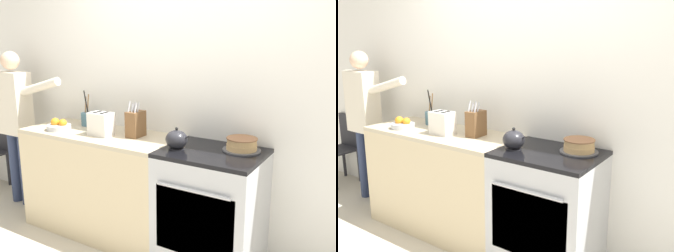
% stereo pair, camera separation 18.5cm
% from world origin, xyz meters
% --- Properties ---
extents(wall_back, '(8.00, 0.04, 2.60)m').
position_xyz_m(wall_back, '(0.00, 0.61, 1.30)').
color(wall_back, silver).
rests_on(wall_back, ground_plane).
extents(counter_cabinet, '(1.43, 0.59, 0.93)m').
position_xyz_m(counter_cabinet, '(-0.72, 0.29, 0.46)').
color(counter_cabinet, beige).
rests_on(counter_cabinet, ground_plane).
extents(stove_range, '(0.73, 0.62, 0.93)m').
position_xyz_m(stove_range, '(0.36, 0.29, 0.46)').
color(stove_range, '#B7BABF').
rests_on(stove_range, ground_plane).
extents(layer_cake, '(0.28, 0.28, 0.10)m').
position_xyz_m(layer_cake, '(0.53, 0.41, 0.97)').
color(layer_cake, '#4C4C51').
rests_on(layer_cake, stove_range).
extents(tea_kettle, '(0.20, 0.17, 0.16)m').
position_xyz_m(tea_kettle, '(0.10, 0.21, 1.00)').
color(tea_kettle, '#232328').
rests_on(tea_kettle, stove_range).
extents(knife_block, '(0.11, 0.16, 0.30)m').
position_xyz_m(knife_block, '(-0.36, 0.34, 1.04)').
color(knife_block, brown).
rests_on(knife_block, counter_cabinet).
extents(utensil_crock, '(0.11, 0.11, 0.34)m').
position_xyz_m(utensil_crock, '(-1.00, 0.44, 1.00)').
color(utensil_crock, '#477084').
rests_on(utensil_crock, counter_cabinet).
extents(fruit_bowl, '(0.21, 0.21, 0.11)m').
position_xyz_m(fruit_bowl, '(-1.10, 0.18, 0.96)').
color(fruit_bowl, '#B7BABF').
rests_on(fruit_bowl, counter_cabinet).
extents(toaster, '(0.21, 0.14, 0.20)m').
position_xyz_m(toaster, '(-0.64, 0.23, 1.03)').
color(toaster, silver).
rests_on(toaster, counter_cabinet).
extents(person_baker, '(0.92, 0.20, 1.61)m').
position_xyz_m(person_baker, '(-1.86, 0.30, 0.96)').
color(person_baker, '#283351').
rests_on(person_baker, ground_plane).
extents(dining_chair, '(0.40, 0.40, 0.82)m').
position_xyz_m(dining_chair, '(-2.57, 0.46, 0.47)').
color(dining_chair, '#232328').
rests_on(dining_chair, ground_plane).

